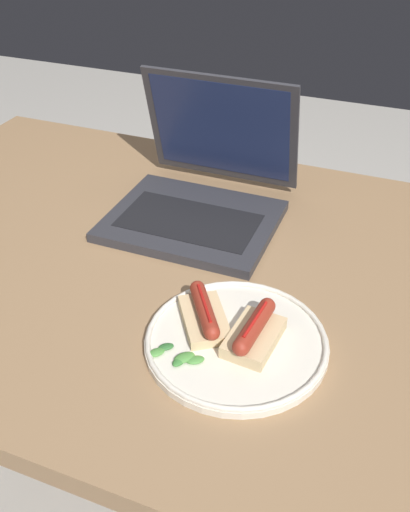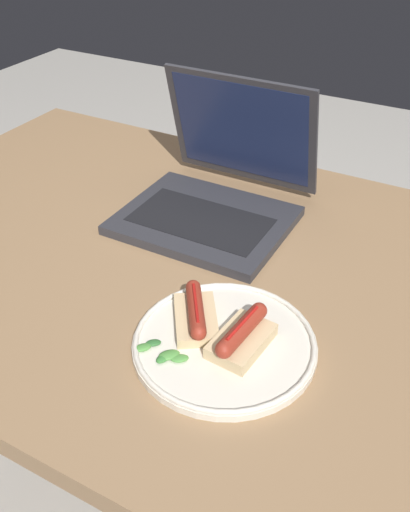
# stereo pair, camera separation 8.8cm
# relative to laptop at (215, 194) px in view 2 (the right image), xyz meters

# --- Properties ---
(ground_plane) EXTENTS (6.00, 6.00, 0.00)m
(ground_plane) POSITION_rel_laptop_xyz_m (0.02, -0.15, -0.82)
(ground_plane) COLOR #B7B2A8
(desk) EXTENTS (1.32, 0.86, 0.78)m
(desk) POSITION_rel_laptop_xyz_m (0.02, -0.15, -0.11)
(desk) COLOR #93704C
(desk) RESTS_ON ground_plane
(laptop) EXTENTS (0.30, 0.31, 0.24)m
(laptop) POSITION_rel_laptop_xyz_m (0.00, 0.00, 0.00)
(laptop) COLOR #2D2D33
(laptop) RESTS_ON desk
(plate) EXTENTS (0.26, 0.26, 0.02)m
(plate) POSITION_rel_laptop_xyz_m (0.18, -0.31, -0.04)
(plate) COLOR silver
(plate) RESTS_ON desk
(sausage_toast_left) EXTENTS (0.07, 0.12, 0.05)m
(sausage_toast_left) POSITION_rel_laptop_xyz_m (0.20, -0.31, -0.01)
(sausage_toast_left) COLOR #D6B784
(sausage_toast_left) RESTS_ON plate
(sausage_toast_middle) EXTENTS (0.11, 0.12, 0.04)m
(sausage_toast_middle) POSITION_rel_laptop_xyz_m (0.13, -0.30, -0.02)
(sausage_toast_middle) COLOR #D6B784
(sausage_toast_middle) RESTS_ON plate
(salad_pile) EXTENTS (0.08, 0.04, 0.01)m
(salad_pile) POSITION_rel_laptop_xyz_m (0.12, -0.38, -0.03)
(salad_pile) COLOR #387A33
(salad_pile) RESTS_ON plate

